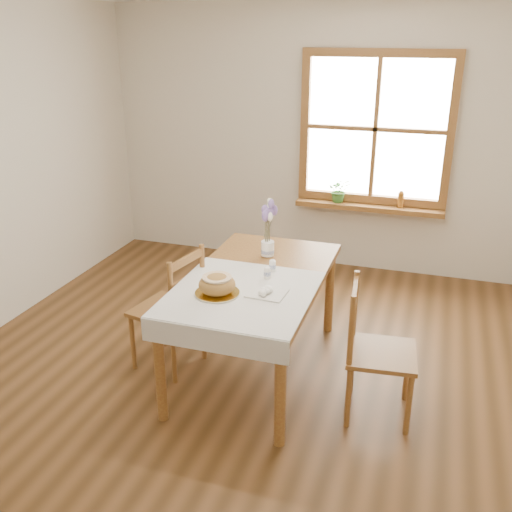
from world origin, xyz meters
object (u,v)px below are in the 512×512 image
(bread_plate, at_px, (217,293))
(chair_left, at_px, (167,308))
(flower_vase, at_px, (268,249))
(dining_table, at_px, (256,287))
(chair_right, at_px, (382,352))

(bread_plate, bearing_deg, chair_left, 153.72)
(bread_plate, bearing_deg, flower_vase, 81.86)
(bread_plate, height_order, flower_vase, flower_vase)
(dining_table, relative_size, chair_right, 1.75)
(dining_table, bearing_deg, bread_plate, -110.53)
(chair_left, bearing_deg, flower_vase, 141.13)
(chair_left, relative_size, flower_vase, 8.45)
(chair_left, xyz_separation_m, chair_right, (1.55, -0.12, -0.01))
(dining_table, distance_m, bread_plate, 0.41)
(dining_table, xyz_separation_m, flower_vase, (-0.03, 0.38, 0.14))
(dining_table, height_order, chair_left, chair_left)
(dining_table, distance_m, chair_right, 0.97)
(chair_left, bearing_deg, dining_table, 112.52)
(chair_left, distance_m, flower_vase, 0.86)
(chair_right, xyz_separation_m, flower_vase, (-0.95, 0.62, 0.35))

